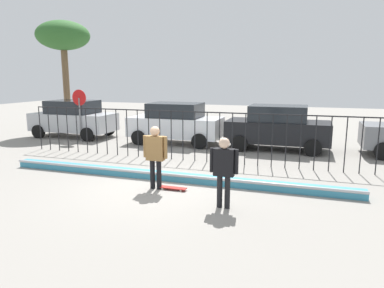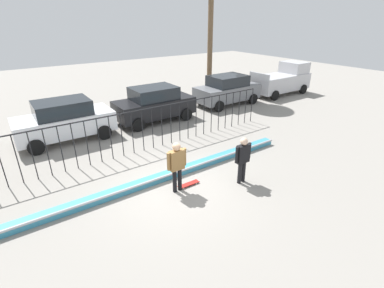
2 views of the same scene
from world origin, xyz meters
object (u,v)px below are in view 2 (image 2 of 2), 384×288
(skateboard, at_px, (189,184))
(parked_car_black, at_px, (154,104))
(parked_car_gray, at_px, (227,90))
(pickup_truck, at_px, (282,80))
(parked_car_white, at_px, (65,120))
(skateboarder, at_px, (177,163))
(camera_operator, at_px, (243,156))

(skateboard, height_order, parked_car_black, parked_car_black)
(parked_car_gray, bearing_deg, pickup_truck, -2.00)
(parked_car_gray, bearing_deg, parked_car_black, -178.04)
(skateboard, xyz_separation_m, parked_car_white, (-2.43, 6.61, 0.91))
(skateboard, height_order, pickup_truck, pickup_truck)
(skateboard, relative_size, parked_car_white, 0.19)
(parked_car_black, distance_m, pickup_truck, 10.67)
(parked_car_white, bearing_deg, skateboard, -66.63)
(skateboarder, xyz_separation_m, parked_car_gray, (8.17, 6.81, -0.09))
(parked_car_gray, bearing_deg, skateboard, -138.32)
(parked_car_black, bearing_deg, parked_car_white, 175.66)
(parked_car_black, bearing_deg, pickup_truck, -4.64)
(camera_operator, relative_size, parked_car_black, 0.40)
(skateboarder, xyz_separation_m, parked_car_black, (2.73, 6.66, -0.09))
(skateboarder, relative_size, skateboard, 2.21)
(skateboard, relative_size, parked_car_gray, 0.19)
(skateboard, xyz_separation_m, camera_operator, (1.65, -0.87, 0.96))
(parked_car_black, bearing_deg, camera_operator, -98.90)
(skateboarder, xyz_separation_m, parked_car_white, (-1.95, 6.66, -0.09))
(parked_car_white, distance_m, parked_car_gray, 10.12)
(parked_car_white, bearing_deg, camera_operator, -58.21)
(camera_operator, bearing_deg, pickup_truck, -103.10)
(camera_operator, bearing_deg, parked_car_gray, -84.83)
(skateboarder, height_order, parked_car_gray, parked_car_gray)
(parked_car_gray, bearing_deg, camera_operator, -128.01)
(skateboarder, distance_m, pickup_truck, 14.93)
(skateboarder, bearing_deg, parked_car_white, 117.05)
(parked_car_black, bearing_deg, skateboard, -113.10)
(parked_car_white, height_order, parked_car_gray, same)
(parked_car_white, relative_size, pickup_truck, 0.91)
(parked_car_black, bearing_deg, parked_car_gray, -2.70)
(parked_car_gray, bearing_deg, skateboarder, -139.86)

